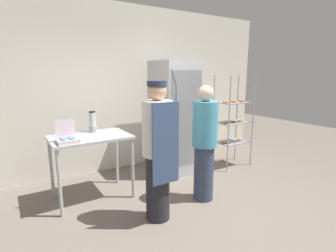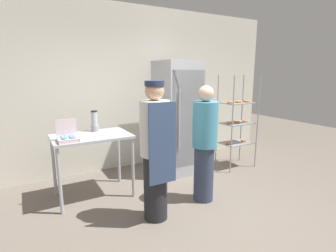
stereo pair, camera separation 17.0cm
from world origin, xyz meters
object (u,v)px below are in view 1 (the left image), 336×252
object	(u,v)px
baking_rack	(233,121)
person_customer	(205,143)
blender_pitcher	(93,123)
person_baker	(158,150)
donut_box	(67,139)
refrigerator	(174,118)

from	to	relation	value
baking_rack	person_customer	world-z (taller)	baking_rack
blender_pitcher	person_customer	xyz separation A→B (m)	(1.19, -1.10, -0.23)
blender_pitcher	person_baker	distance (m)	1.28
baking_rack	person_baker	xyz separation A→B (m)	(-2.14, -0.88, 0.01)
person_baker	donut_box	bearing A→B (deg)	137.49
refrigerator	baking_rack	size ratio (longest dim) A/B	1.14
blender_pitcher	person_baker	size ratio (longest dim) A/B	0.18
person_customer	person_baker	bearing A→B (deg)	-172.62
baking_rack	blender_pitcher	xyz separation A→B (m)	(-2.53, 0.32, 0.18)
baking_rack	person_customer	distance (m)	1.55
refrigerator	baking_rack	bearing A→B (deg)	-17.76
donut_box	refrigerator	bearing A→B (deg)	13.58
refrigerator	donut_box	size ratio (longest dim) A/B	7.21
person_baker	person_customer	distance (m)	0.80
refrigerator	donut_box	world-z (taller)	refrigerator
donut_box	person_baker	xyz separation A→B (m)	(0.84, -0.77, -0.08)
baking_rack	donut_box	xyz separation A→B (m)	(-2.98, -0.11, 0.09)
person_baker	person_customer	world-z (taller)	person_baker
person_baker	blender_pitcher	bearing A→B (deg)	108.23
person_customer	blender_pitcher	bearing A→B (deg)	137.36
baking_rack	person_baker	size ratio (longest dim) A/B	1.02
baking_rack	donut_box	size ratio (longest dim) A/B	6.31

